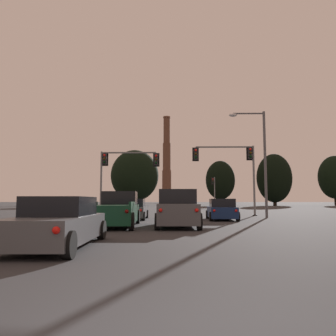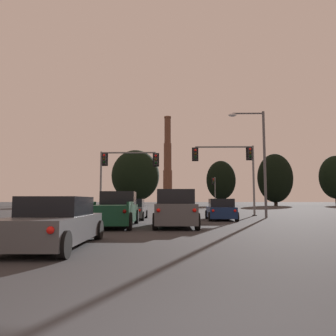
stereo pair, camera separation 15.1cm
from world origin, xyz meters
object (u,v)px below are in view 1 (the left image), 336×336
Objects in this scene: hatchback_left_lane_front at (133,210)px; traffic_light_overhead_left at (121,166)px; traffic_light_far_right at (214,188)px; traffic_light_overhead_right at (233,162)px; hatchback_right_lane_front at (222,210)px; pickup_truck_left_lane_second at (117,210)px; suv_center_lane_second at (177,209)px; sedan_left_lane_third at (58,223)px; street_lamp at (259,152)px; smokestack at (167,169)px.

hatchback_left_lane_front is 7.43m from traffic_light_overhead_left.
traffic_light_overhead_right reaches higher than traffic_light_far_right.
hatchback_right_lane_front is 0.67× the size of traffic_light_overhead_right.
hatchback_left_lane_front and hatchback_right_lane_front have the same top height.
hatchback_left_lane_front is (0.12, 6.12, -0.14)m from pickup_truck_left_lane_second.
suv_center_lane_second is 41.39m from traffic_light_far_right.
sedan_left_lane_third is 14.69m from hatchback_right_lane_front.
traffic_light_far_right reaches higher than hatchback_right_lane_front.
hatchback_left_lane_front is at bearing -166.92° from street_lamp.
traffic_light_overhead_left reaches higher than pickup_truck_left_lane_second.
smokestack reaches higher than traffic_light_far_right.
pickup_truck_left_lane_second reaches higher than hatchback_left_lane_front.
sedan_left_lane_third is 49.21m from traffic_light_far_right.
sedan_left_lane_third is at bearing -116.30° from suv_center_lane_second.
sedan_left_lane_third is at bearing -114.76° from hatchback_right_lane_front.
street_lamp reaches higher than suv_center_lane_second.
hatchback_right_lane_front is at bearing 38.83° from pickup_truck_left_lane_second.
street_lamp is at bearing 41.48° from hatchback_right_lane_front.
smokestack is at bearing 93.92° from traffic_light_overhead_right.
street_lamp is 129.40m from smokestack.
street_lamp is at bearing -69.61° from traffic_light_overhead_right.
smokestack reaches higher than hatchback_right_lane_front.
hatchback_left_lane_front is at bearing 86.75° from sedan_left_lane_third.
hatchback_right_lane_front is 0.10× the size of smokestack.
traffic_light_far_right reaches higher than pickup_truck_left_lane_second.
traffic_light_far_right is at bearing 73.51° from pickup_truck_left_lane_second.
hatchback_left_lane_front is 0.10× the size of smokestack.
sedan_left_lane_third is at bearing -85.79° from traffic_light_overhead_left.
hatchback_left_lane_front is at bearing -89.83° from smokestack.
traffic_light_overhead_left is (-1.46, 19.90, 3.73)m from sedan_left_lane_third.
smokestack is (0.07, 144.52, 15.65)m from sedan_left_lane_third.
pickup_truck_left_lane_second is 0.67× the size of street_lamp.
traffic_light_overhead_right is 0.15× the size of smokestack.
traffic_light_overhead_left is (-1.80, 12.25, 3.59)m from pickup_truck_left_lane_second.
traffic_light_far_right is 0.87× the size of traffic_light_overhead_right.
sedan_left_lane_third is at bearing -113.70° from traffic_light_overhead_right.
traffic_light_overhead_left is 0.69× the size of street_lamp.
traffic_light_overhead_left is at bearing -90.70° from smokestack.
suv_center_lane_second is 1.20× the size of hatchback_left_lane_front.
street_lamp is (9.99, 15.99, 4.42)m from sedan_left_lane_third.
sedan_left_lane_third is 0.57× the size of street_lamp.
pickup_truck_left_lane_second is 6.13m from hatchback_left_lane_front.
hatchback_left_lane_front is 131.69m from smokestack.
street_lamp is at bearing 52.28° from suv_center_lane_second.
smokestack is (-10.27, 96.50, 12.76)m from traffic_light_far_right.
traffic_light_far_right is 32.07m from street_lamp.
suv_center_lane_second is 0.79× the size of traffic_light_overhead_right.
traffic_light_far_right is at bearing 85.62° from hatchback_right_lane_front.
sedan_left_lane_third is 0.11× the size of smokestack.
traffic_light_overhead_right is (8.18, 5.89, 4.08)m from hatchback_left_lane_front.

